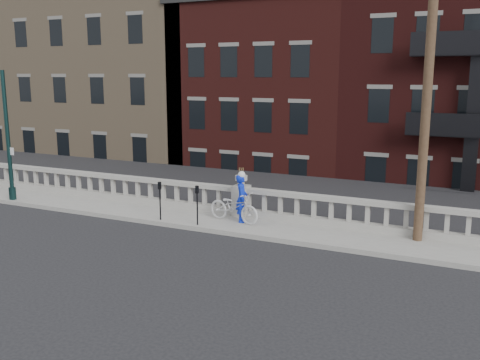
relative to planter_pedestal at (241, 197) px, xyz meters
The scene contains 11 objects.
ground 4.04m from the planter_pedestal, 90.00° to the right, with size 120.00×120.00×0.00m, color black.
sidewalk 1.21m from the planter_pedestal, 90.00° to the right, with size 32.00×2.20×0.15m, color gray.
balustrade 0.19m from the planter_pedestal, ahead, with size 28.00×0.34×1.03m.
planter_pedestal is the anchor object (origin of this frame).
lower_level 19.19m from the planter_pedestal, 88.31° to the left, with size 80.00×44.00×20.80m.
utility_pole 7.61m from the planter_pedestal, ahead, with size 1.60×0.28×10.00m.
streetlight_pole 9.77m from the planter_pedestal, 169.27° to the right, with size 0.40×0.28×5.20m.
parking_meter_b 2.92m from the planter_pedestal, 141.92° to the right, with size 0.10×0.09×1.36m.
parking_meter_c 1.98m from the planter_pedestal, 113.89° to the right, with size 0.10×0.09×1.36m.
bicycle 0.93m from the planter_pedestal, 80.66° to the right, with size 0.70×2.02×1.06m, color silver.
cyclist 0.88m from the planter_pedestal, 63.80° to the right, with size 0.61×0.40×1.67m, color #0D27CD.
Camera 1 is at (8.06, -13.07, 5.20)m, focal length 40.00 mm.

